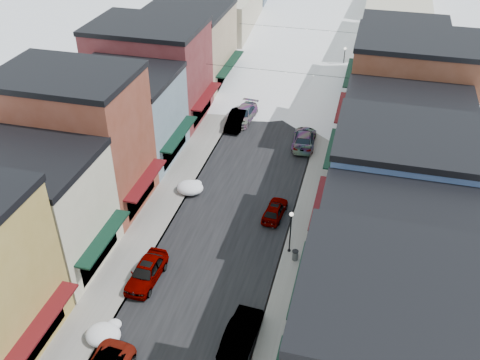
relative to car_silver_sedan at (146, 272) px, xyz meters
The scene contains 30 objects.
road 48.02m from the car_silver_sedan, 84.86° to the left, with size 10.00×160.00×0.01m, color black.
sidewalk_left 47.88m from the car_silver_sedan, 92.75° to the left, with size 3.20×160.00×0.15m, color gray.
sidewalk_right 49.05m from the car_silver_sedan, 77.16° to the left, with size 3.20×160.00×0.15m, color gray.
curb_left 47.83m from the car_silver_sedan, 90.90° to the left, with size 0.10×160.00×0.15m, color slate.
curb_right 48.73m from the car_silver_sedan, 78.94° to the left, with size 0.10×160.00×0.15m, color slate.
bldg_l_cream 9.73m from the car_silver_sedan, behind, with size 11.30×8.20×9.50m.
bldg_l_brick_near 13.67m from the car_silver_sedan, 138.47° to the left, with size 12.30×8.20×12.50m.
bldg_l_grayblue 19.38m from the car_silver_sedan, 117.86° to the left, with size 11.30×9.20×9.00m.
bldg_l_brick_far 28.04m from the car_silver_sedan, 110.96° to the left, with size 13.30×9.20×11.00m.
bldg_l_tan 37.14m from the car_silver_sedan, 103.94° to the left, with size 11.30×11.20×10.00m.
bldg_r_green 17.93m from the car_silver_sedan, ahead, with size 11.30×9.20×9.50m.
bldg_r_blue 20.08m from the car_silver_sedan, 26.76° to the left, with size 11.30×9.20×10.50m.
bldg_r_cream 25.59m from the car_silver_sedan, 44.72° to the left, with size 12.30×9.20×9.00m.
bldg_r_brick_far 32.95m from the car_silver_sedan, 55.41° to the left, with size 13.30×9.20×11.50m.
bldg_r_tan 40.95m from the car_silver_sedan, 64.59° to the left, with size 11.30×11.20×9.50m.
overhead_cables 35.98m from the car_silver_sedan, 83.06° to the left, with size 16.40×15.04×0.04m.
car_silver_sedan is the anchor object (origin of this frame).
car_dark_hatch 25.58m from the car_silver_sedan, 89.51° to the left, with size 1.71×4.91×1.62m, color black.
car_silver_wagon 27.16m from the car_silver_sedan, 88.58° to the left, with size 2.21×5.44×1.58m, color #ACAEB4.
car_green_sedan 9.23m from the car_silver_sedan, 24.96° to the right, with size 1.77×5.06×1.67m, color black.
car_gray_suv 12.84m from the car_silver_sedan, 52.59° to the left, with size 1.61×3.99×1.36m, color #9B9CA3.
car_black_sedan 24.67m from the car_silver_sedan, 70.20° to the left, with size 2.31×5.68×1.65m, color black.
car_lane_silver 45.79m from the car_silver_sedan, 86.55° to the left, with size 2.03×5.04×1.72m, color #AAACB3.
car_lane_white 51.80m from the car_silver_sedan, 83.45° to the left, with size 2.68×5.82×1.62m, color silver.
trash_can 11.60m from the car_silver_sedan, 25.04° to the left, with size 0.52×0.52×0.88m.
streetlamp_near 11.61m from the car_silver_sedan, 30.35° to the left, with size 0.32×0.32×3.89m.
streetlamp_far 44.14m from the car_silver_sedan, 76.16° to the left, with size 0.34×0.34×4.04m.
snow_pile_near 5.97m from the car_silver_sedan, 95.61° to the right, with size 2.42×2.69×1.02m.
snow_pile_mid 11.86m from the car_silver_sedan, 92.79° to the left, with size 2.54×2.76×1.07m.
snow_pile_far 27.05m from the car_silver_sedan, 89.96° to the left, with size 2.68×2.85×1.13m.
Camera 1 is at (9.96, -14.59, 29.03)m, focal length 40.00 mm.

